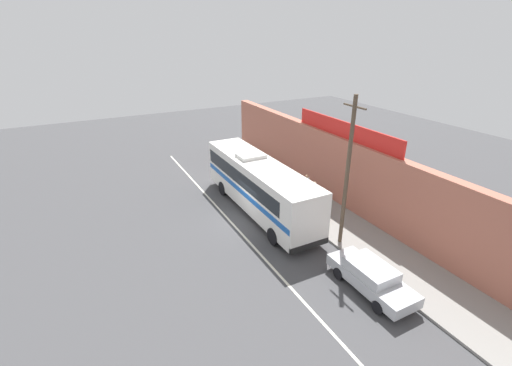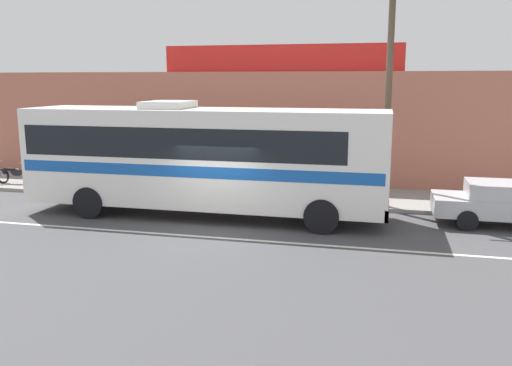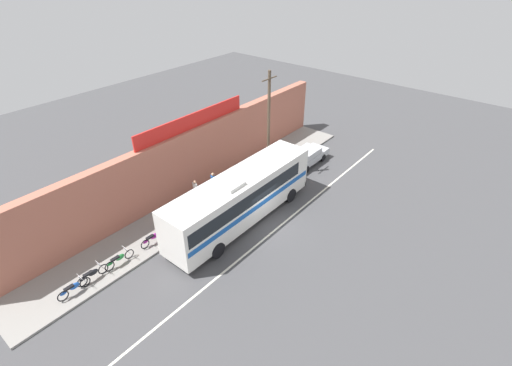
# 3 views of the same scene
# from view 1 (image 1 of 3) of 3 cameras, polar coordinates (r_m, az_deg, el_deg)

# --- Properties ---
(ground_plane) EXTENTS (70.00, 70.00, 0.00)m
(ground_plane) POSITION_cam_1_polar(r_m,az_deg,el_deg) (23.32, -1.95, -6.18)
(ground_plane) COLOR #444447
(sidewalk_slab) EXTENTS (30.00, 3.60, 0.14)m
(sidewalk_slab) POSITION_cam_1_polar(r_m,az_deg,el_deg) (25.68, 8.57, -3.31)
(sidewalk_slab) COLOR gray
(sidewalk_slab) RESTS_ON ground_plane
(storefront_facade) EXTENTS (30.00, 0.70, 4.80)m
(storefront_facade) POSITION_cam_1_polar(r_m,az_deg,el_deg) (25.99, 12.74, 2.32)
(storefront_facade) COLOR #B26651
(storefront_facade) RESTS_ON ground_plane
(storefront_billboard) EXTENTS (10.01, 0.12, 1.10)m
(storefront_billboard) POSITION_cam_1_polar(r_m,az_deg,el_deg) (24.71, 14.14, 8.29)
(storefront_billboard) COLOR red
(storefront_billboard) RESTS_ON storefront_facade
(road_center_stripe) EXTENTS (30.00, 0.14, 0.01)m
(road_center_stripe) POSITION_cam_1_polar(r_m,az_deg,el_deg) (23.03, -3.75, -6.62)
(road_center_stripe) COLOR silver
(road_center_stripe) RESTS_ON ground_plane
(intercity_bus) EXTENTS (11.90, 2.69, 3.78)m
(intercity_bus) POSITION_cam_1_polar(r_m,az_deg,el_deg) (23.76, 0.41, 0.01)
(intercity_bus) COLOR white
(intercity_bus) RESTS_ON ground_plane
(parked_car) EXTENTS (4.57, 1.84, 1.37)m
(parked_car) POSITION_cam_1_polar(r_m,az_deg,el_deg) (18.28, 18.02, -14.13)
(parked_car) COLOR #B7BABF
(parked_car) RESTS_ON ground_plane
(utility_pole) EXTENTS (1.60, 0.22, 8.49)m
(utility_pole) POSITION_cam_1_polar(r_m,az_deg,el_deg) (19.61, 14.52, 1.73)
(utility_pole) COLOR brown
(utility_pole) RESTS_ON sidewalk_slab
(motorcycle_red) EXTENTS (1.93, 0.56, 0.94)m
(motorcycle_red) POSITION_cam_1_polar(r_m,az_deg,el_deg) (31.81, -1.86, 3.34)
(motorcycle_red) COLOR black
(motorcycle_red) RESTS_ON sidewalk_slab
(motorcycle_black) EXTENTS (1.93, 0.56, 0.94)m
(motorcycle_black) POSITION_cam_1_polar(r_m,az_deg,el_deg) (29.77, 0.19, 1.89)
(motorcycle_black) COLOR black
(motorcycle_black) RESTS_ON sidewalk_slab
(motorcycle_orange) EXTENTS (1.88, 0.56, 0.94)m
(motorcycle_orange) POSITION_cam_1_polar(r_m,az_deg,el_deg) (33.24, -2.94, 4.23)
(motorcycle_orange) COLOR black
(motorcycle_orange) RESTS_ON sidewalk_slab
(motorcycle_blue) EXTENTS (1.86, 0.56, 0.94)m
(motorcycle_blue) POSITION_cam_1_polar(r_m,az_deg,el_deg) (34.19, -3.97, 4.76)
(motorcycle_blue) COLOR black
(motorcycle_blue) RESTS_ON sidewalk_slab
(pedestrian_far_right) EXTENTS (0.30, 0.48, 1.61)m
(pedestrian_far_right) POSITION_cam_1_polar(r_m,az_deg,el_deg) (23.70, 11.19, -3.20)
(pedestrian_far_right) COLOR navy
(pedestrian_far_right) RESTS_ON sidewalk_slab
(pedestrian_far_left) EXTENTS (0.30, 0.48, 1.72)m
(pedestrian_far_left) POSITION_cam_1_polar(r_m,az_deg,el_deg) (25.11, 9.37, -1.29)
(pedestrian_far_left) COLOR black
(pedestrian_far_left) RESTS_ON sidewalk_slab
(pedestrian_by_curb) EXTENTS (0.30, 0.48, 1.63)m
(pedestrian_by_curb) POSITION_cam_1_polar(r_m,az_deg,el_deg) (26.40, 8.13, -0.07)
(pedestrian_by_curb) COLOR black
(pedestrian_by_curb) RESTS_ON sidewalk_slab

